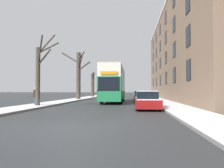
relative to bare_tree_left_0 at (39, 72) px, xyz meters
The scene contains 14 objects.
ground_plane 11.92m from the bare_tree_left_0, 60.39° to the right, with size 320.00×320.00×0.00m, color #303335.
sidewalk_left 43.11m from the bare_tree_left_0, 90.59° to the left, with size 2.65×130.00×0.16m.
sidewalk_right 44.70m from the bare_tree_left_0, 74.64° to the left, with size 2.65×130.00×0.16m.
terrace_facade_right 24.53m from the bare_tree_left_0, 43.13° to the left, with size 9.10×43.11×14.76m.
bare_tree_left_0 is the anchor object (origin of this frame).
bare_tree_left_1 14.53m from the bare_tree_left_0, 90.24° to the left, with size 4.75×3.03×7.71m.
bare_tree_left_2 28.17m from the bare_tree_left_0, 90.62° to the left, with size 0.94×3.50×5.58m.
double_decker_bus 10.52m from the bare_tree_left_0, 55.73° to the left, with size 2.48×11.25×4.38m.
parked_car_0 9.84m from the bare_tree_left_0, ahead, with size 1.85×3.98×1.45m.
parked_car_1 10.58m from the bare_tree_left_0, 23.84° to the left, with size 1.69×4.00×1.45m.
parked_car_2 13.77m from the bare_tree_left_0, 45.99° to the left, with size 1.71×4.10×1.41m.
parked_car_3 18.20m from the bare_tree_left_0, 58.54° to the left, with size 1.77×4.12×1.42m.
parked_car_4 23.23m from the bare_tree_left_0, 65.96° to the left, with size 1.79×4.34×1.43m.
pedestrian_left_sidewalk 2.56m from the bare_tree_left_0, 126.89° to the left, with size 0.38×0.38×1.76m.
Camera 1 is at (2.57, -8.66, 1.48)m, focal length 35.00 mm.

